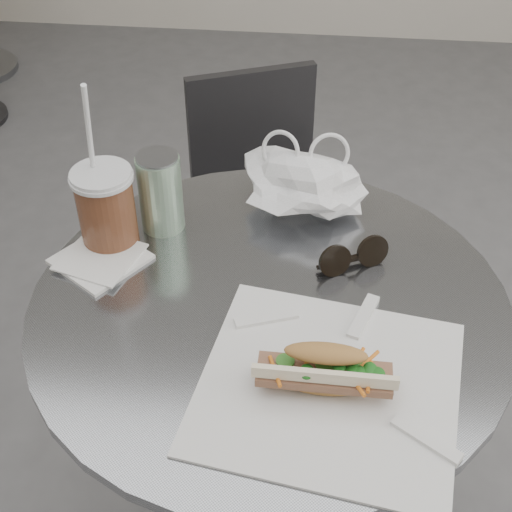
# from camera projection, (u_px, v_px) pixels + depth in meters

# --- Properties ---
(cafe_table) EXTENTS (0.76, 0.76, 0.74)m
(cafe_table) POSITION_uv_depth(u_px,v_px,m) (268.00, 410.00, 1.30)
(cafe_table) COLOR slate
(cafe_table) RESTS_ON ground
(chair_far) EXTENTS (0.43, 0.45, 0.77)m
(chair_far) POSITION_uv_depth(u_px,v_px,m) (268.00, 248.00, 1.84)
(chair_far) COLOR #2B2A2D
(chair_far) RESTS_ON ground
(sandwich_paper) EXTENTS (0.40, 0.39, 0.00)m
(sandwich_paper) POSITION_uv_depth(u_px,v_px,m) (329.00, 386.00, 0.99)
(sandwich_paper) COLOR white
(sandwich_paper) RESTS_ON cafe_table
(banh_mi) EXTENTS (0.23, 0.09, 0.08)m
(banh_mi) POSITION_uv_depth(u_px,v_px,m) (325.00, 370.00, 0.96)
(banh_mi) COLOR #AE7A41
(banh_mi) RESTS_ON sandwich_paper
(iced_coffee) EXTENTS (0.11, 0.11, 0.31)m
(iced_coffee) POSITION_uv_depth(u_px,v_px,m) (106.00, 206.00, 1.19)
(iced_coffee) COLOR brown
(iced_coffee) RESTS_ON cafe_table
(sunglasses) EXTENTS (0.12, 0.08, 0.06)m
(sunglasses) POSITION_uv_depth(u_px,v_px,m) (353.00, 257.00, 1.17)
(sunglasses) COLOR black
(sunglasses) RESTS_ON cafe_table
(plastic_bag) EXTENTS (0.22, 0.18, 0.11)m
(plastic_bag) POSITION_uv_depth(u_px,v_px,m) (303.00, 185.00, 1.28)
(plastic_bag) COLOR white
(plastic_bag) RESTS_ON cafe_table
(napkin_stack) EXTENTS (0.18, 0.18, 0.01)m
(napkin_stack) POSITION_uv_depth(u_px,v_px,m) (101.00, 258.00, 1.19)
(napkin_stack) COLOR white
(napkin_stack) RESTS_ON cafe_table
(drink_can) EXTENTS (0.08, 0.08, 0.14)m
(drink_can) POSITION_uv_depth(u_px,v_px,m) (160.00, 192.00, 1.22)
(drink_can) COLOR #56945D
(drink_can) RESTS_ON cafe_table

